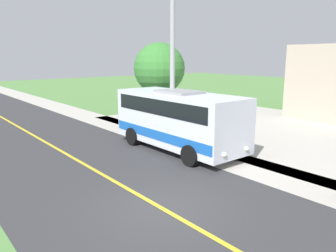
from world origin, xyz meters
The scene contains 7 objects.
ground_plane centered at (0.00, 0.00, 0.00)m, with size 120.00×120.00×0.00m, color #548442.
road_surface centered at (0.00, 0.00, 0.00)m, with size 8.00×100.00×0.01m, color #333335.
sidewalk centered at (-5.20, 0.00, 0.00)m, with size 2.40×100.00×0.01m, color #B2ADA3.
road_centre_line centered at (0.00, 0.00, 0.01)m, with size 0.16×100.00×0.00m, color gold.
shuttle_bus_front centered at (-4.56, -4.47, 1.59)m, with size 2.78×7.10×2.88m.
street_light_pole centered at (-4.88, -5.47, 4.61)m, with size 1.97×0.24×8.40m.
tree_curbside centered at (-7.40, -9.64, 3.69)m, with size 3.26×3.26×5.34m.
Camera 1 is at (5.61, 7.22, 4.45)m, focal length 35.20 mm.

